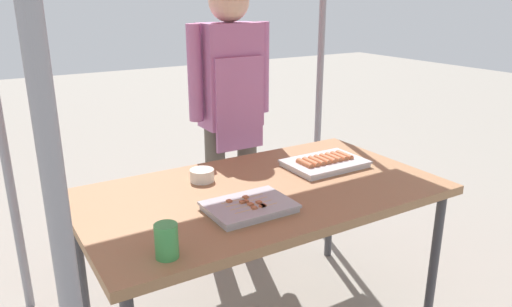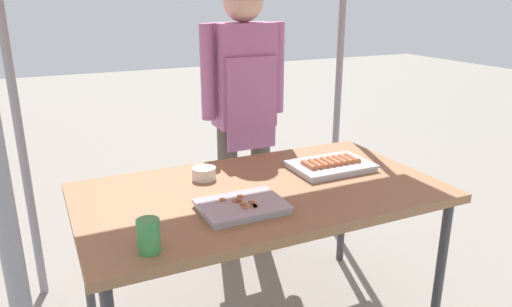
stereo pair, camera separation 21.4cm
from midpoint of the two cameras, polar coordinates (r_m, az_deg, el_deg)
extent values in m
cube|color=#9E724C|center=(2.16, -2.15, -4.69)|extent=(1.60, 0.90, 0.04)
cylinder|color=#3F3F44|center=(2.49, 18.02, -11.97)|extent=(0.04, 0.04, 0.71)
cylinder|color=#3F3F44|center=(2.46, -22.42, -12.88)|extent=(0.04, 0.04, 0.71)
cylinder|color=#3F3F44|center=(2.99, 6.73, -5.95)|extent=(0.04, 0.04, 0.71)
cylinder|color=gray|center=(1.04, -27.61, -9.36)|extent=(0.04, 0.04, 2.25)
cylinder|color=gray|center=(3.21, 5.71, 10.09)|extent=(0.04, 0.04, 2.25)
cube|color=silver|center=(2.43, 5.66, -1.37)|extent=(0.38, 0.26, 0.02)
cube|color=silver|center=(2.42, 5.67, -1.01)|extent=(0.39, 0.27, 0.01)
cylinder|color=#B7663D|center=(2.35, 3.22, -1.30)|extent=(0.03, 0.11, 0.03)
cylinder|color=#B7663D|center=(2.37, 3.94, -1.15)|extent=(0.03, 0.11, 0.03)
cylinder|color=#B7663D|center=(2.39, 4.64, -1.00)|extent=(0.03, 0.11, 0.03)
cylinder|color=#B7663D|center=(2.41, 5.33, -0.86)|extent=(0.03, 0.11, 0.03)
cylinder|color=#B7663D|center=(2.43, 6.02, -0.71)|extent=(0.03, 0.11, 0.03)
cylinder|color=#B7663D|center=(2.45, 6.69, -0.57)|extent=(0.03, 0.11, 0.03)
cylinder|color=#B7663D|center=(2.47, 7.34, -0.43)|extent=(0.03, 0.11, 0.03)
cylinder|color=#B7663D|center=(2.50, 7.99, -0.29)|extent=(0.03, 0.11, 0.03)
cube|color=#ADADB2|center=(1.94, -3.99, -6.56)|extent=(0.33, 0.24, 0.02)
cube|color=#ADADB2|center=(1.93, -4.00, -6.13)|extent=(0.34, 0.25, 0.01)
cylinder|color=tan|center=(1.88, -3.24, -6.60)|extent=(0.19, 0.01, 0.01)
cube|color=#B7663D|center=(1.90, -2.53, -6.43)|extent=(0.02, 0.02, 0.02)
cube|color=#B7663D|center=(1.90, -2.40, -6.40)|extent=(0.02, 0.02, 0.02)
cube|color=#B7663D|center=(1.88, -3.50, -6.66)|extent=(0.02, 0.02, 0.02)
cylinder|color=tan|center=(1.91, -3.76, -6.21)|extent=(0.19, 0.01, 0.01)
cube|color=#B7663D|center=(1.93, -2.86, -6.00)|extent=(0.02, 0.02, 0.02)
cube|color=#B7663D|center=(1.91, -3.88, -6.24)|extent=(0.02, 0.02, 0.02)
cylinder|color=tan|center=(1.94, -4.25, -5.83)|extent=(0.19, 0.01, 0.01)
cube|color=#B7663D|center=(1.94, -4.41, -5.87)|extent=(0.02, 0.02, 0.02)
cube|color=#B7663D|center=(1.93, -4.83, -5.96)|extent=(0.02, 0.02, 0.02)
cylinder|color=tan|center=(1.97, -4.73, -5.47)|extent=(0.19, 0.01, 0.01)
cube|color=#B7663D|center=(1.98, -4.35, -5.38)|extent=(0.02, 0.02, 0.02)
cube|color=#B7663D|center=(1.95, -6.37, -5.83)|extent=(0.02, 0.02, 0.02)
cylinder|color=silver|center=(2.25, -9.12, -2.61)|extent=(0.11, 0.11, 0.06)
cylinder|color=#3F994C|center=(1.64, -14.32, -10.08)|extent=(0.08, 0.08, 0.12)
cylinder|color=#595147|center=(2.97, -6.82, -4.81)|extent=(0.12, 0.12, 0.84)
cylinder|color=#595147|center=(3.06, -3.06, -4.00)|extent=(0.12, 0.12, 0.84)
cube|color=#B26B9E|center=(2.82, -5.30, 9.14)|extent=(0.34, 0.20, 0.59)
cube|color=#B26B9E|center=(2.75, -4.19, 5.79)|extent=(0.30, 0.02, 0.53)
cylinder|color=#B26B9E|center=(2.72, -9.53, 9.29)|extent=(0.08, 0.08, 0.53)
cylinder|color=#B26B9E|center=(2.91, -1.38, 10.10)|extent=(0.08, 0.08, 0.53)
sphere|color=#D8B293|center=(2.78, -5.56, 17.49)|extent=(0.23, 0.23, 0.23)
camera|label=1|loc=(0.11, -92.86, -0.94)|focal=33.82mm
camera|label=2|loc=(0.11, 87.14, 0.94)|focal=33.82mm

